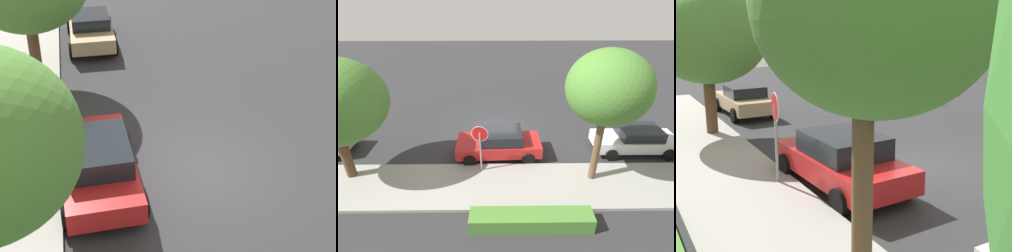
# 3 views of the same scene
# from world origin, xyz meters

# --- Properties ---
(ground_plane) EXTENTS (60.00, 60.00, 0.00)m
(ground_plane) POSITION_xyz_m (0.00, 0.00, 0.00)
(ground_plane) COLOR #2D2D30
(sidewalk_curb) EXTENTS (32.00, 3.02, 0.14)m
(sidewalk_curb) POSITION_xyz_m (0.00, 5.32, 0.07)
(sidewalk_curb) COLOR #9E9B93
(sidewalk_curb) RESTS_ON ground_plane
(stop_sign) EXTENTS (0.76, 0.12, 2.50)m
(stop_sign) POSITION_xyz_m (0.58, 4.28, 1.71)
(stop_sign) COLOR gray
(stop_sign) RESTS_ON ground_plane
(parked_car_red) EXTENTS (4.35, 2.24, 1.45)m
(parked_car_red) POSITION_xyz_m (-0.25, 2.82, 0.74)
(parked_car_red) COLOR red
(parked_car_red) RESTS_ON ground_plane
(parked_car_tan) EXTENTS (4.17, 2.00, 1.37)m
(parked_car_tan) POSITION_xyz_m (9.65, 2.43, 0.70)
(parked_car_tan) COLOR tan
(parked_car_tan) RESTS_ON ground_plane
(street_tree_mid_block) EXTENTS (4.24, 4.24, 5.55)m
(street_tree_mid_block) POSITION_xyz_m (6.39, 4.53, 3.77)
(street_tree_mid_block) COLOR #513823
(street_tree_mid_block) RESTS_ON ground_plane
(street_tree_far) EXTENTS (3.33, 3.33, 5.93)m
(street_tree_far) POSITION_xyz_m (-4.57, 4.71, 4.39)
(street_tree_far) COLOR brown
(street_tree_far) RESTS_ON ground_plane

